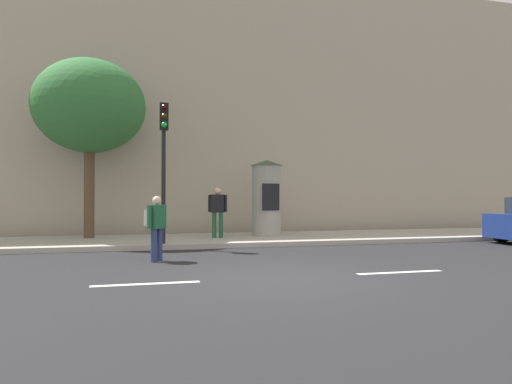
% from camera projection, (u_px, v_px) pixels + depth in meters
% --- Properties ---
extents(ground_plane, '(80.00, 80.00, 0.00)m').
position_uv_depth(ground_plane, '(282.00, 278.00, 8.28)').
color(ground_plane, '#232326').
extents(sidewalk_curb, '(36.00, 4.00, 0.15)m').
position_uv_depth(sidewalk_curb, '(217.00, 240.00, 15.05)').
color(sidewalk_curb, '#B2ADA3').
rests_on(sidewalk_curb, ground_plane).
extents(lane_markings, '(25.80, 0.16, 0.01)m').
position_uv_depth(lane_markings, '(282.00, 278.00, 8.28)').
color(lane_markings, silver).
rests_on(lane_markings, ground_plane).
extents(building_backdrop, '(36.00, 5.00, 10.48)m').
position_uv_depth(building_backdrop, '(198.00, 111.00, 19.96)').
color(building_backdrop, '#B7A893').
rests_on(building_backdrop, ground_plane).
extents(traffic_light, '(0.24, 0.45, 3.97)m').
position_uv_depth(traffic_light, '(164.00, 149.00, 12.92)').
color(traffic_light, black).
rests_on(traffic_light, sidewalk_curb).
extents(poster_column, '(1.11, 1.11, 2.62)m').
position_uv_depth(poster_column, '(267.00, 197.00, 15.80)').
color(poster_column, '#9E9B93').
rests_on(poster_column, sidewalk_curb).
extents(street_tree, '(3.59, 3.59, 5.83)m').
position_uv_depth(street_tree, '(90.00, 107.00, 14.95)').
color(street_tree, brown).
rests_on(street_tree, sidewalk_curb).
extents(pedestrian_in_light_jacket, '(0.51, 0.50, 1.49)m').
position_uv_depth(pedestrian_in_light_jacket, '(156.00, 223.00, 10.43)').
color(pedestrian_in_light_jacket, navy).
rests_on(pedestrian_in_light_jacket, ground_plane).
extents(pedestrian_near_pole, '(0.60, 0.36, 1.64)m').
position_uv_depth(pedestrian_near_pole, '(218.00, 208.00, 14.93)').
color(pedestrian_near_pole, '#1E5938').
rests_on(pedestrian_near_pole, sidewalk_curb).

